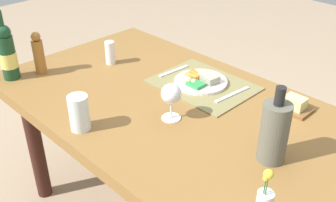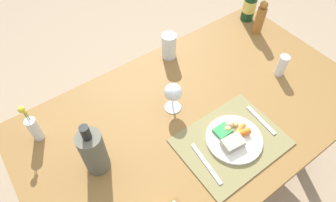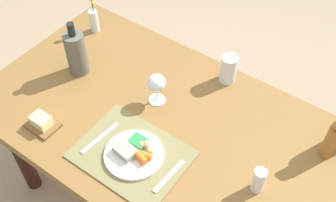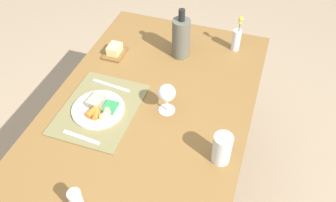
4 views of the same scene
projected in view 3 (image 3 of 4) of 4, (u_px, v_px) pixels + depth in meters
The scene contains 13 objects.
ground_plane at pixel (162, 202), 2.24m from camera, with size 8.00×8.00×0.00m, color tan.
dining_table at pixel (160, 132), 1.77m from camera, with size 1.55×0.90×0.71m.
placemat at pixel (132, 154), 1.59m from camera, with size 0.42×0.32×0.01m, color olive.
dinner_plate at pixel (135, 153), 1.57m from camera, with size 0.23×0.23×0.04m.
fork at pixel (100, 138), 1.63m from camera, with size 0.02×0.19×0.01m, color silver.
knife at pixel (169, 176), 1.52m from camera, with size 0.02×0.17×0.01m, color silver.
butter_dish at pixel (42, 122), 1.67m from camera, with size 0.13×0.10×0.06m.
flower_vase at pixel (94, 19), 2.05m from camera, with size 0.04×0.04×0.20m.
cooler_bottle at pixel (76, 53), 1.82m from camera, with size 0.09×0.09×0.27m.
wine_glass at pixel (157, 84), 1.70m from camera, with size 0.08×0.08×0.15m.
salt_shaker at pixel (259, 180), 1.45m from camera, with size 0.05×0.05×0.11m, color white.
water_tumbler at pixel (228, 70), 1.82m from camera, with size 0.07×0.07×0.14m.
pepper_mill at pixel (332, 140), 1.52m from camera, with size 0.05×0.05×0.20m.
Camera 3 is at (0.65, -0.85, 2.04)m, focal length 43.90 mm.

